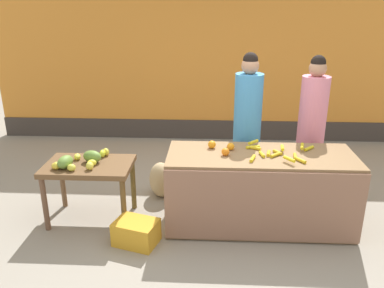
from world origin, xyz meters
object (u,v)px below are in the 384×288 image
at_px(produce_crate, 136,232).
at_px(produce_sack, 161,180).
at_px(vendor_woman_blue_shirt, 247,128).
at_px(vendor_woman_pink_shirt, 311,129).

bearing_deg(produce_crate, produce_sack, 83.12).
bearing_deg(vendor_woman_blue_shirt, vendor_woman_pink_shirt, 6.61).
bearing_deg(vendor_woman_pink_shirt, produce_crate, -149.05).
bearing_deg(vendor_woman_blue_shirt, produce_sack, -178.18).
bearing_deg(vendor_woman_blue_shirt, produce_crate, -137.34).
relative_size(vendor_woman_pink_shirt, produce_crate, 4.18).
xyz_separation_m(vendor_woman_blue_shirt, produce_sack, (-1.09, -0.03, -0.71)).
distance_m(vendor_woman_pink_shirt, produce_crate, 2.50).
relative_size(vendor_woman_pink_shirt, produce_sack, 3.92).
distance_m(vendor_woman_blue_shirt, produce_sack, 1.30).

